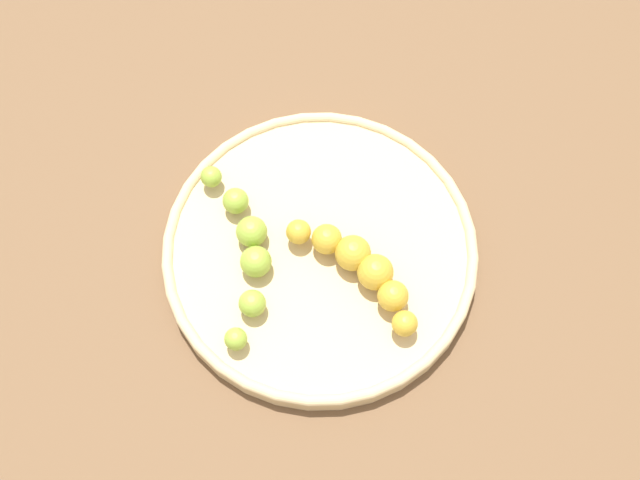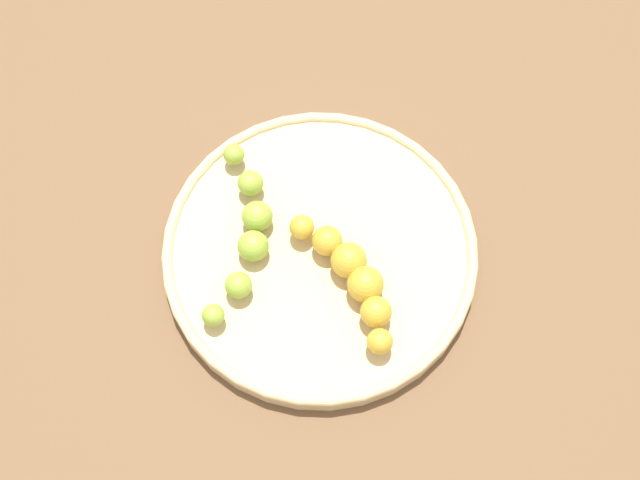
{
  "view_description": "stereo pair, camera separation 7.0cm",
  "coord_description": "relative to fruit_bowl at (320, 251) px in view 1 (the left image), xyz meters",
  "views": [
    {
      "loc": [
        0.09,
        0.26,
        0.69
      ],
      "look_at": [
        0.0,
        0.0,
        0.04
      ],
      "focal_mm": 44.93,
      "sensor_mm": 36.0,
      "label": 1
    },
    {
      "loc": [
        0.02,
        0.28,
        0.69
      ],
      "look_at": [
        0.0,
        0.0,
        0.04
      ],
      "focal_mm": 44.93,
      "sensor_mm": 36.0,
      "label": 2
    }
  ],
  "objects": [
    {
      "name": "ground_plane",
      "position": [
        0.0,
        0.0,
        -0.01
      ],
      "size": [
        2.4,
        2.4,
        0.0
      ],
      "primitive_type": "plane",
      "color": "brown"
    },
    {
      "name": "banana_green",
      "position": [
        0.06,
        -0.01,
        0.02
      ],
      "size": [
        0.06,
        0.18,
        0.03
      ],
      "rotation": [
        0.0,
        0.0,
        3.01
      ],
      "color": "#8CAD38",
      "rests_on": "fruit_bowl"
    },
    {
      "name": "banana_spotted",
      "position": [
        -0.03,
        0.03,
        0.02
      ],
      "size": [
        0.08,
        0.13,
        0.03
      ],
      "rotation": [
        0.0,
        0.0,
        3.64
      ],
      "color": "gold",
      "rests_on": "fruit_bowl"
    },
    {
      "name": "fruit_bowl",
      "position": [
        0.0,
        0.0,
        0.0
      ],
      "size": [
        0.29,
        0.29,
        0.02
      ],
      "color": "#D1B784",
      "rests_on": "ground_plane"
    }
  ]
}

